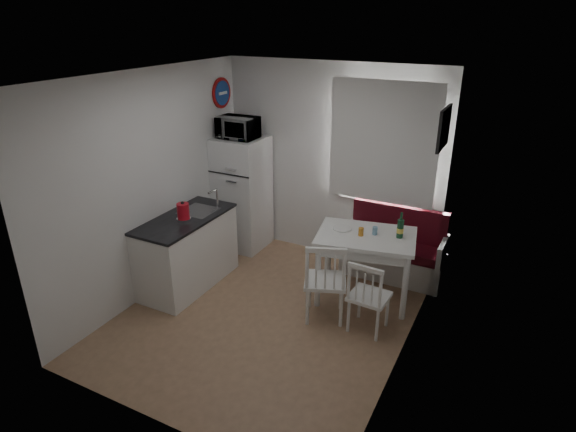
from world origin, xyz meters
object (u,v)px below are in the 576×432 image
at_px(kitchen_counter, 188,251).
at_px(bench, 393,254).
at_px(kettle, 183,211).
at_px(microwave, 238,128).
at_px(fridge, 242,193).
at_px(chair_right, 367,291).
at_px(dining_table, 366,242).
at_px(chair_left, 322,274).
at_px(wine_bottle, 401,225).

distance_m(kitchen_counter, bench, 2.58).
bearing_deg(kettle, microwave, 91.35).
distance_m(bench, fridge, 2.23).
bearing_deg(chair_right, dining_table, 114.14).
bearing_deg(chair_left, kettle, 161.50).
bearing_deg(bench, chair_left, -107.20).
xyz_separation_m(bench, chair_right, (0.08, -1.33, 0.22)).
distance_m(bench, microwave, 2.61).
height_order(dining_table, chair_right, chair_right).
bearing_deg(chair_right, bench, 96.91).
bearing_deg(fridge, bench, 2.88).
relative_size(chair_left, chair_right, 1.26).
distance_m(chair_right, fridge, 2.58).
xyz_separation_m(chair_left, chair_right, (0.50, 0.01, -0.07)).
distance_m(kitchen_counter, fridge, 1.29).
relative_size(dining_table, wine_bottle, 4.07).
bearing_deg(bench, dining_table, -103.77).
xyz_separation_m(kitchen_counter, chair_left, (1.77, 0.01, 0.13)).
height_order(microwave, wine_bottle, microwave).
height_order(fridge, microwave, microwave).
height_order(bench, kettle, kettle).
xyz_separation_m(kitchen_counter, dining_table, (2.02, 0.68, 0.27)).
xyz_separation_m(kitchen_counter, bench, (2.19, 1.35, -0.16)).
bearing_deg(microwave, fridge, 90.00).
xyz_separation_m(fridge, wine_bottle, (2.36, -0.47, 0.18)).
bearing_deg(dining_table, wine_bottle, 4.55).
bearing_deg(bench, kitchen_counter, -148.28).
xyz_separation_m(fridge, microwave, (0.00, -0.05, 0.94)).
relative_size(bench, chair_left, 2.23).
bearing_deg(kitchen_counter, chair_right, 0.55).
distance_m(kettle, wine_bottle, 2.48).
bearing_deg(microwave, chair_left, -33.99).
relative_size(dining_table, fridge, 0.77).
bearing_deg(chair_right, fridge, 154.83).
relative_size(chair_right, kettle, 1.98).
distance_m(kitchen_counter, kettle, 0.57).
bearing_deg(chair_left, wine_bottle, 30.64).
bearing_deg(kitchen_counter, fridge, 89.10).
bearing_deg(chair_left, bench, 51.47).
bearing_deg(kitchen_counter, dining_table, 18.52).
xyz_separation_m(kettle, wine_bottle, (2.33, 0.85, -0.04)).
xyz_separation_m(kitchen_counter, microwave, (0.02, 1.19, 1.28)).
bearing_deg(kettle, bench, 33.71).
bearing_deg(bench, fridge, -177.12).
distance_m(chair_left, wine_bottle, 1.05).
height_order(bench, microwave, microwave).
bearing_deg(kitchen_counter, bench, 31.72).
relative_size(microwave, wine_bottle, 1.72).
relative_size(bench, kettle, 5.57).
xyz_separation_m(bench, dining_table, (-0.17, -0.68, 0.43)).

